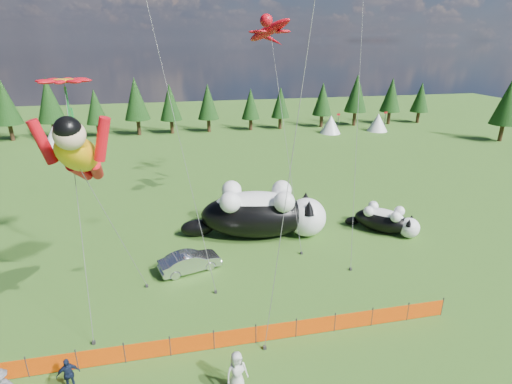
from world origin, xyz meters
TOP-DOWN VIEW (x-y plane):
  - ground at (0.00, 0.00)m, footprint 160.00×160.00m
  - safety_fence at (0.00, -3.00)m, footprint 22.06×0.06m
  - tree_line at (0.00, 45.00)m, footprint 90.00×4.00m
  - festival_tents at (11.00, 40.00)m, footprint 50.00×3.20m
  - cat_large at (3.80, 8.06)m, footprint 10.67×5.22m
  - cat_small at (13.04, 6.67)m, footprint 4.56×4.36m
  - car at (-1.70, 4.19)m, footprint 4.08×2.39m
  - spectator_c at (-7.09, -4.06)m, footprint 1.00×0.68m
  - spectator_e at (-0.33, -5.53)m, footprint 1.04×0.81m
  - superhero_kite at (-6.37, 0.58)m, footprint 4.89×5.29m
  - gecko_kite at (5.81, 14.64)m, footprint 6.01×13.44m
  - flower_kite at (-7.10, 3.23)m, footprint 3.02×6.29m

SIDE VIEW (x-z plane):
  - ground at x=0.00m, z-range 0.00..0.00m
  - safety_fence at x=0.00m, z-range -0.05..1.05m
  - car at x=-1.70m, z-range 0.00..1.27m
  - spectator_c at x=-7.09m, z-range 0.00..1.55m
  - spectator_e at x=-0.33m, z-range 0.00..1.90m
  - cat_small at x=13.04m, z-range -0.05..1.98m
  - festival_tents at x=11.00m, z-range 0.00..2.80m
  - cat_large at x=3.80m, z-range -0.10..3.78m
  - tree_line at x=0.00m, z-range 0.00..8.00m
  - superhero_kite at x=-6.37m, z-range 3.17..14.52m
  - flower_kite at x=-7.10m, z-range 5.35..17.92m
  - gecko_kite at x=5.81m, z-range 5.68..23.02m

